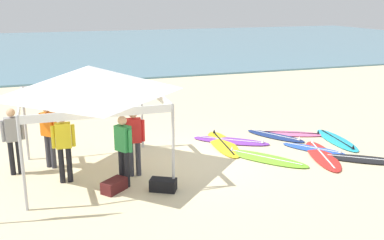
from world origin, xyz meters
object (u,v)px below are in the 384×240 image
gear_bag_by_pole (114,186)px  person_grey (13,137)px  surfboard_purple (231,141)px  surfboard_red (322,155)px  person_green (123,146)px  surfboard_navy (276,136)px  surfboard_lime (265,158)px  surfboard_blue (314,149)px  person_red (134,138)px  person_orange (49,131)px  surfboard_pink (292,134)px  person_yellow (64,143)px  gear_bag_near_tent (163,185)px  canopy_tent (89,81)px  surfboard_black (365,159)px  surfboard_cyan (337,140)px  surfboard_yellow (223,144)px

gear_bag_by_pole → person_grey: bearing=139.4°
surfboard_purple → gear_bag_by_pole: 4.72m
surfboard_red → person_green: person_green is taller
surfboard_navy → surfboard_lime: bearing=-127.2°
surfboard_blue → person_red: bearing=-177.9°
surfboard_blue → person_orange: (-7.31, 1.06, 0.95)m
surfboard_pink → person_red: bearing=-162.5°
surfboard_red → person_yellow: 6.99m
surfboard_red → person_green: 5.70m
person_red → surfboard_red: bearing=-3.8°
gear_bag_near_tent → canopy_tent: bearing=130.8°
surfboard_navy → surfboard_blue: same height
surfboard_black → surfboard_red: bearing=144.7°
surfboard_blue → gear_bag_near_tent: (-4.92, -1.30, 0.10)m
surfboard_blue → person_red: person_red is taller
surfboard_black → surfboard_cyan: bearing=79.0°
person_grey → person_green: size_ratio=1.00×
person_yellow → gear_bag_near_tent: person_yellow is taller
canopy_tent → person_yellow: canopy_tent is taller
person_green → person_yellow: same height
surfboard_black → person_green: bearing=175.9°
canopy_tent → person_yellow: size_ratio=1.95×
person_orange → gear_bag_near_tent: size_ratio=2.85×
person_yellow → surfboard_black: bearing=-8.3°
surfboard_blue → surfboard_pink: 1.56m
person_orange → person_red: same height
surfboard_purple → gear_bag_by_pole: gear_bag_by_pole is taller
canopy_tent → person_green: (0.58, -1.01, -1.40)m
person_grey → person_green: (2.45, -1.60, 0.00)m
surfboard_black → gear_bag_near_tent: bearing=-179.0°
surfboard_lime → person_red: (-3.62, 0.01, 0.95)m
surfboard_cyan → surfboard_purple: bearing=162.4°
surfboard_navy → person_green: bearing=-157.2°
surfboard_yellow → person_grey: size_ratio=1.53×
surfboard_cyan → person_green: (-6.86, -1.22, 0.95)m
person_yellow → surfboard_cyan: bearing=3.9°
surfboard_cyan → surfboard_pink: (-0.97, 1.06, 0.00)m
person_grey → person_red: 3.00m
person_grey → person_green: 2.93m
surfboard_blue → gear_bag_near_tent: size_ratio=3.01×
surfboard_lime → surfboard_red: bearing=-11.5°
surfboard_lime → surfboard_navy: (1.29, 1.70, 0.00)m
person_orange → surfboard_black: bearing=-15.5°
surfboard_purple → person_grey: 6.28m
canopy_tent → gear_bag_near_tent: size_ratio=5.55×
surfboard_cyan → surfboard_blue: (-1.16, -0.49, 0.00)m
canopy_tent → surfboard_black: (7.11, -1.47, -2.35)m
surfboard_yellow → person_yellow: (-4.68, -1.37, 0.95)m
canopy_tent → person_yellow: 1.61m
surfboard_cyan → surfboard_navy: 1.88m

